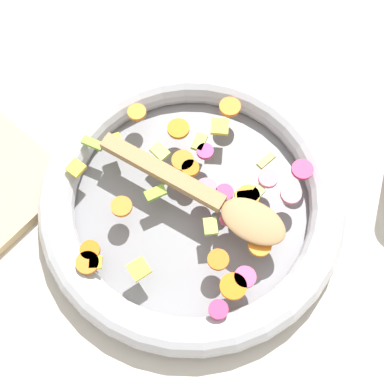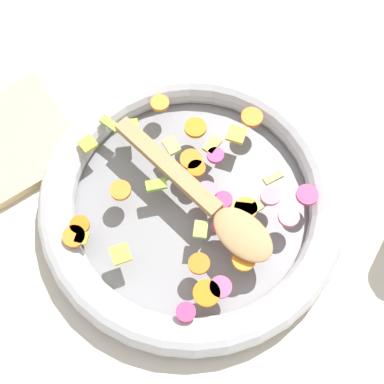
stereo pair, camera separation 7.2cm
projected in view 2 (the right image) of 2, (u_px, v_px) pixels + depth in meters
ground_plane at (192, 206)px, 0.76m from camera, size 4.00×4.00×0.00m
skillet at (192, 200)px, 0.74m from camera, size 0.43×0.43×0.05m
chopped_vegetables at (198, 196)px, 0.71m from camera, size 0.34×0.32×0.01m
wooden_spoon at (208, 203)px, 0.70m from camera, size 0.09×0.28×0.01m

